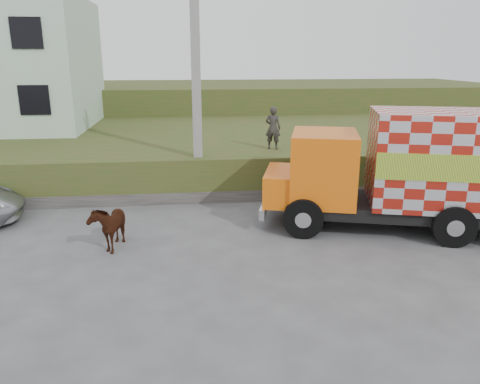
{
  "coord_description": "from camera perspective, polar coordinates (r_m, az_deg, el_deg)",
  "views": [
    {
      "loc": [
        -1.35,
        -11.2,
        4.8
      ],
      "look_at": [
        0.02,
        0.78,
        1.3
      ],
      "focal_mm": 35.0,
      "sensor_mm": 36.0,
      "label": 1
    }
  ],
  "objects": [
    {
      "name": "ground",
      "position": [
        12.26,
        0.34,
        -6.86
      ],
      "size": [
        120.0,
        120.0,
        0.0
      ],
      "primitive_type": "plane",
      "color": "#474749",
      "rests_on": "ground"
    },
    {
      "name": "embankment",
      "position": [
        21.63,
        -2.82,
        5.36
      ],
      "size": [
        40.0,
        12.0,
        1.5
      ],
      "primitive_type": "cube",
      "color": "#2D4B19",
      "rests_on": "ground"
    },
    {
      "name": "embankment_far",
      "position": [
        33.4,
        -4.22,
        10.45
      ],
      "size": [
        40.0,
        12.0,
        3.0
      ],
      "primitive_type": "cube",
      "color": "#2D4B19",
      "rests_on": "ground"
    },
    {
      "name": "retaining_strip",
      "position": [
        16.09,
        -8.54,
        -0.62
      ],
      "size": [
        16.0,
        0.5,
        0.4
      ],
      "primitive_type": "cube",
      "color": "#595651",
      "rests_on": "ground"
    },
    {
      "name": "utility_pole",
      "position": [
        15.83,
        -5.38,
        13.48
      ],
      "size": [
        1.2,
        0.3,
        8.0
      ],
      "color": "gray",
      "rests_on": "ground"
    },
    {
      "name": "cargo_truck",
      "position": [
        13.99,
        20.76,
        2.52
      ],
      "size": [
        7.98,
        4.35,
        3.4
      ],
      "rotation": [
        0.0,
        0.0,
        -0.27
      ],
      "color": "black",
      "rests_on": "ground"
    },
    {
      "name": "cow",
      "position": [
        12.6,
        -15.66,
        -3.85
      ],
      "size": [
        0.89,
        1.54,
        1.23
      ],
      "primitive_type": "imported",
      "rotation": [
        0.0,
        0.0,
        -0.16
      ],
      "color": "#36130D",
      "rests_on": "ground"
    },
    {
      "name": "pedestrian",
      "position": [
        17.37,
        4.04,
        7.8
      ],
      "size": [
        0.67,
        0.56,
        1.57
      ],
      "primitive_type": "imported",
      "rotation": [
        0.0,
        0.0,
        2.77
      ],
      "color": "#2A2825",
      "rests_on": "embankment"
    }
  ]
}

